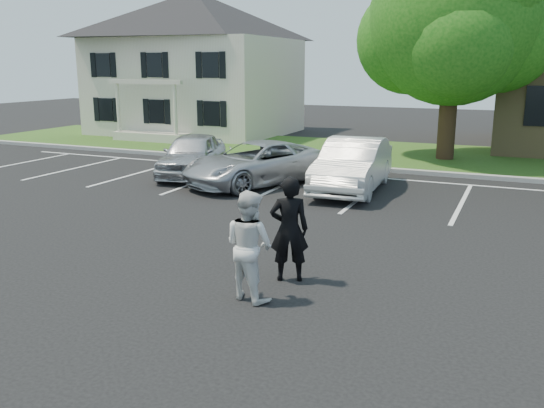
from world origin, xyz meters
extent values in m
plane|color=black|center=(0.00, 0.00, 0.00)|extent=(90.00, 90.00, 0.00)
cube|color=gray|center=(0.00, 12.00, 0.07)|extent=(40.00, 0.30, 0.15)
cube|color=#284811|center=(0.00, 16.00, 0.04)|extent=(44.00, 8.00, 0.08)
cube|color=silver|center=(-14.00, 8.00, 0.01)|extent=(0.12, 5.20, 0.01)
cube|color=silver|center=(-11.20, 8.00, 0.01)|extent=(0.12, 5.20, 0.01)
cube|color=silver|center=(-8.40, 8.00, 0.01)|extent=(0.12, 5.20, 0.01)
cube|color=silver|center=(-5.60, 8.00, 0.01)|extent=(0.12, 5.20, 0.01)
cube|color=silver|center=(-2.80, 8.00, 0.01)|extent=(0.12, 5.20, 0.01)
cube|color=silver|center=(0.00, 8.00, 0.01)|extent=(0.12, 5.20, 0.01)
cube|color=silver|center=(2.80, 8.00, 0.01)|extent=(0.12, 5.20, 0.01)
cube|color=silver|center=(1.40, 10.70, 0.01)|extent=(34.00, 0.12, 0.01)
cube|color=beige|center=(-13.00, 20.00, 2.60)|extent=(10.00, 8.00, 5.20)
pyramid|color=black|center=(-13.00, 20.00, 6.40)|extent=(10.30, 8.24, 2.40)
cube|color=beige|center=(-13.00, 15.70, 0.25)|extent=(4.00, 1.60, 0.50)
cylinder|color=beige|center=(-14.70, 15.10, 1.35)|extent=(0.18, 0.18, 2.70)
cylinder|color=beige|center=(-11.30, 15.10, 1.35)|extent=(0.18, 0.18, 2.70)
cube|color=beige|center=(-13.00, 15.10, 3.00)|extent=(4.20, 0.25, 0.20)
cube|color=black|center=(-13.00, 15.98, 1.50)|extent=(0.90, 0.06, 1.20)
cube|color=black|center=(-13.00, 15.98, 3.80)|extent=(0.90, 0.06, 1.20)
cube|color=black|center=(-13.65, 15.98, 1.50)|extent=(0.32, 0.05, 1.25)
cube|color=black|center=(-12.35, 15.98, 1.50)|extent=(0.32, 0.05, 1.25)
cube|color=black|center=(4.80, 16.97, 2.20)|extent=(1.30, 0.06, 1.60)
cylinder|color=black|center=(1.33, 15.51, 1.60)|extent=(0.70, 0.70, 3.20)
sphere|color=#14550F|center=(1.33, 15.51, 5.50)|extent=(6.60, 6.60, 6.60)
sphere|color=#14550F|center=(2.93, 16.21, 5.00)|extent=(4.60, 4.60, 4.60)
sphere|color=#14550F|center=(-0.37, 15.91, 4.80)|extent=(4.40, 4.40, 4.40)
sphere|color=#14550F|center=(1.73, 14.01, 4.60)|extent=(4.00, 4.00, 4.00)
sphere|color=#14550F|center=(0.73, 17.11, 5.80)|extent=(4.20, 4.20, 4.20)
imported|color=black|center=(0.56, 0.49, 0.96)|extent=(0.82, 0.70, 1.91)
imported|color=silver|center=(0.27, -0.55, 0.92)|extent=(1.07, 0.95, 1.84)
imported|color=#BABBC0|center=(-6.38, 8.56, 0.74)|extent=(2.90, 4.68, 1.49)
imported|color=#AFB2B8|center=(-3.63, 8.01, 0.70)|extent=(4.30, 5.54, 1.40)
imported|color=silver|center=(-0.53, 8.39, 0.80)|extent=(2.01, 4.95, 1.60)
camera|label=1|loc=(4.25, -8.66, 3.81)|focal=38.00mm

